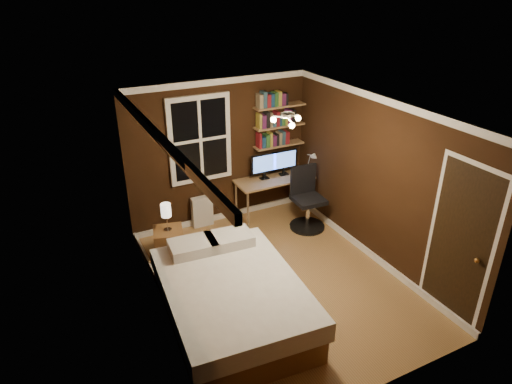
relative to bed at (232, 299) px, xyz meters
name	(u,v)px	position (x,y,z in m)	size (l,w,h in m)	color
floor	(279,281)	(0.93, 0.43, -0.32)	(4.20, 4.20, 0.00)	olive
wall_back	(220,153)	(0.93, 2.53, 0.93)	(3.20, 0.04, 2.50)	black
wall_left	(163,232)	(-0.67, 0.43, 0.93)	(0.04, 4.20, 2.50)	black
wall_right	(376,181)	(2.53, 0.43, 0.93)	(0.04, 4.20, 2.50)	black
ceiling	(284,111)	(0.93, 0.43, 2.18)	(3.20, 4.20, 0.02)	white
window	(200,139)	(0.58, 2.49, 1.23)	(1.06, 0.06, 1.46)	white
door	(459,245)	(2.52, -1.12, 0.70)	(0.03, 0.82, 2.05)	black
door_knob	(477,260)	(2.48, -1.42, 0.68)	(0.06, 0.06, 0.06)	#C18C46
ceiling_fixture	(288,121)	(0.93, 0.33, 2.08)	(0.44, 0.44, 0.18)	beige
bookshelf_lower	(279,145)	(2.01, 2.41, 0.93)	(0.92, 0.22, 0.03)	#9E7F4D
books_row_lower	(279,138)	(2.01, 2.41, 1.06)	(0.54, 0.16, 0.23)	maroon
bookshelf_middle	(279,126)	(2.01, 2.41, 1.28)	(0.92, 0.22, 0.03)	#9E7F4D
books_row_middle	(279,118)	(2.01, 2.41, 1.41)	(0.66, 0.16, 0.23)	navy
bookshelf_upper	(280,106)	(2.01, 2.41, 1.63)	(0.92, 0.22, 0.03)	#9E7F4D
books_row_upper	(280,98)	(2.01, 2.41, 1.76)	(0.48, 0.16, 0.23)	#2E632A
bed	(232,299)	(0.00, 0.00, 0.00)	(1.77, 2.33, 0.75)	brown
nightstand	(169,245)	(-0.30, 1.63, -0.05)	(0.43, 0.43, 0.54)	brown
bedside_lamp	(167,217)	(-0.30, 1.63, 0.43)	(0.15, 0.15, 0.43)	white
radiator	(202,211)	(0.52, 2.42, -0.05)	(0.36, 0.13, 0.54)	silver
desk	(277,181)	(1.88, 2.23, 0.33)	(1.50, 0.56, 0.71)	#9E7F4D
monitor_left	(264,166)	(1.67, 2.30, 0.62)	(0.50, 0.12, 0.46)	black
monitor_right	(284,162)	(2.06, 2.30, 0.62)	(0.50, 0.12, 0.46)	black
desk_lamp	(311,162)	(2.51, 2.11, 0.61)	(0.14, 0.32, 0.44)	silver
office_chair	(307,204)	(2.11, 1.59, 0.10)	(0.60, 0.60, 1.09)	black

